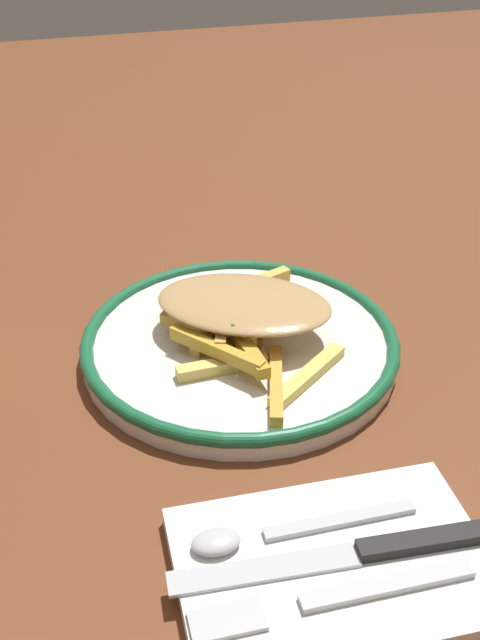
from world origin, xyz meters
TOP-DOWN VIEW (x-y plane):
  - ground_plane at (0.00, 0.00)m, footprint 2.60×2.60m
  - plate at (0.00, 0.00)m, footprint 0.28×0.28m
  - fries_heap at (0.00, -0.00)m, footprint 0.22×0.18m
  - napkin at (-0.25, 0.02)m, footprint 0.15×0.21m
  - fork at (-0.28, 0.03)m, footprint 0.03×0.18m
  - knife at (-0.25, -0.00)m, footprint 0.04×0.21m
  - spoon at (-0.22, 0.05)m, footprint 0.02×0.15m

SIDE VIEW (x-z plane):
  - ground_plane at x=0.00m, z-range 0.00..0.00m
  - napkin at x=-0.25m, z-range 0.00..0.01m
  - plate at x=0.00m, z-range 0.00..0.02m
  - fork at x=-0.28m, z-range 0.01..0.02m
  - knife at x=-0.25m, z-range 0.01..0.02m
  - spoon at x=-0.22m, z-range 0.01..0.02m
  - fries_heap at x=0.00m, z-range 0.02..0.06m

